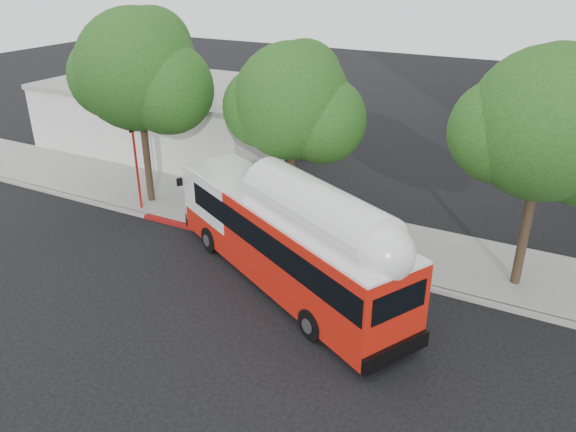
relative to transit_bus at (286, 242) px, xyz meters
name	(u,v)px	position (x,y,z in m)	size (l,w,h in m)	color
ground	(241,298)	(-1.02, -1.70, -1.82)	(120.00, 120.00, 0.00)	black
sidewalk	(315,229)	(-1.02, 4.80, -1.75)	(60.00, 5.00, 0.15)	gray
curb_strip	(289,252)	(-1.02, 2.20, -1.75)	(60.00, 0.30, 0.15)	gray
red_curb_segment	(231,237)	(-4.02, 2.20, -1.74)	(10.00, 0.32, 0.16)	maroon
street_tree_left	(146,76)	(-9.55, 3.86, 4.78)	(6.67, 5.80, 9.74)	#2D2116
street_tree_mid	(301,107)	(-1.62, 4.36, 4.08)	(5.75, 5.00, 8.62)	#2D2116
street_tree_right	(559,132)	(8.42, 4.16, 4.43)	(6.21, 5.40, 9.18)	#2D2116
low_commercial_bldg	(175,114)	(-15.02, 12.30, 0.33)	(16.20, 10.20, 4.25)	silver
transit_bus	(286,242)	(0.00, 0.00, 0.00)	(12.71, 8.20, 3.90)	red
signal_pole	(137,169)	(-9.80, 2.77, 0.41)	(0.12, 0.41, 4.36)	red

